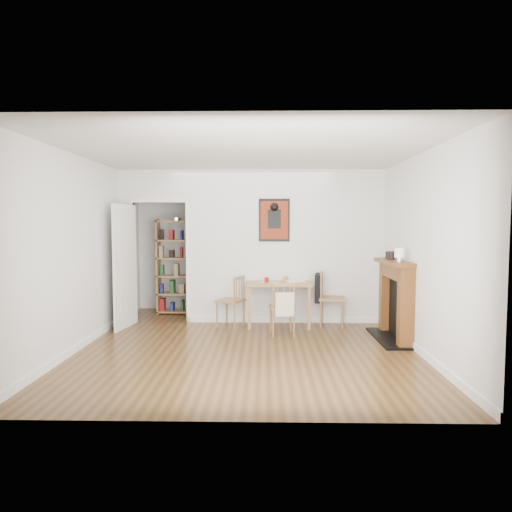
{
  "coord_description": "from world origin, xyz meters",
  "views": [
    {
      "loc": [
        0.25,
        -6.37,
        1.68
      ],
      "look_at": [
        0.11,
        0.6,
        1.19
      ],
      "focal_mm": 32.0,
      "sensor_mm": 36.0,
      "label": 1
    }
  ],
  "objects_px": {
    "dining_table": "(279,287)",
    "orange_fruit": "(286,279)",
    "chair_front": "(282,308)",
    "ceramic_jar_b": "(388,255)",
    "chair_left": "(230,301)",
    "chair_right": "(331,298)",
    "mantel_lamp": "(399,254)",
    "red_glass": "(267,280)",
    "fireplace": "(396,297)",
    "notebook": "(295,281)",
    "bookshelf": "(177,267)",
    "ceramic_jar_a": "(391,255)"
  },
  "relations": [
    {
      "from": "dining_table",
      "to": "chair_right",
      "type": "relative_size",
      "value": 1.19
    },
    {
      "from": "chair_right",
      "to": "notebook",
      "type": "bearing_deg",
      "value": 174.04
    },
    {
      "from": "chair_front",
      "to": "bookshelf",
      "type": "xyz_separation_m",
      "value": [
        -1.92,
        1.64,
        0.46
      ]
    },
    {
      "from": "chair_right",
      "to": "red_glass",
      "type": "height_order",
      "value": "chair_right"
    },
    {
      "from": "bookshelf",
      "to": "notebook",
      "type": "xyz_separation_m",
      "value": [
        2.16,
        -0.97,
        -0.14
      ]
    },
    {
      "from": "red_glass",
      "to": "orange_fruit",
      "type": "xyz_separation_m",
      "value": [
        0.32,
        0.22,
        -0.0
      ]
    },
    {
      "from": "bookshelf",
      "to": "red_glass",
      "type": "height_order",
      "value": "bookshelf"
    },
    {
      "from": "dining_table",
      "to": "mantel_lamp",
      "type": "relative_size",
      "value": 5.37
    },
    {
      "from": "orange_fruit",
      "to": "ceramic_jar_b",
      "type": "distance_m",
      "value": 1.72
    },
    {
      "from": "fireplace",
      "to": "orange_fruit",
      "type": "distance_m",
      "value": 1.85
    },
    {
      "from": "dining_table",
      "to": "chair_left",
      "type": "height_order",
      "value": "chair_left"
    },
    {
      "from": "mantel_lamp",
      "to": "chair_front",
      "type": "bearing_deg",
      "value": 157.82
    },
    {
      "from": "dining_table",
      "to": "chair_right",
      "type": "distance_m",
      "value": 0.88
    },
    {
      "from": "chair_front",
      "to": "ceramic_jar_b",
      "type": "bearing_deg",
      "value": 4.13
    },
    {
      "from": "mantel_lamp",
      "to": "red_glass",
      "type": "bearing_deg",
      "value": 147.31
    },
    {
      "from": "fireplace",
      "to": "chair_front",
      "type": "bearing_deg",
      "value": 171.75
    },
    {
      "from": "orange_fruit",
      "to": "mantel_lamp",
      "type": "distance_m",
      "value": 2.09
    },
    {
      "from": "chair_left",
      "to": "mantel_lamp",
      "type": "bearing_deg",
      "value": -26.44
    },
    {
      "from": "chair_front",
      "to": "ceramic_jar_b",
      "type": "relative_size",
      "value": 7.5
    },
    {
      "from": "ceramic_jar_a",
      "to": "fireplace",
      "type": "bearing_deg",
      "value": -66.77
    },
    {
      "from": "chair_front",
      "to": "chair_left",
      "type": "bearing_deg",
      "value": 146.35
    },
    {
      "from": "orange_fruit",
      "to": "dining_table",
      "type": "bearing_deg",
      "value": -132.87
    },
    {
      "from": "bookshelf",
      "to": "fireplace",
      "type": "xyz_separation_m",
      "value": [
        3.57,
        -1.88,
        -0.26
      ]
    },
    {
      "from": "chair_right",
      "to": "mantel_lamp",
      "type": "relative_size",
      "value": 4.51
    },
    {
      "from": "dining_table",
      "to": "ceramic_jar_b",
      "type": "bearing_deg",
      "value": -16.59
    },
    {
      "from": "chair_front",
      "to": "bookshelf",
      "type": "bearing_deg",
      "value": 139.46
    },
    {
      "from": "chair_right",
      "to": "chair_front",
      "type": "relative_size",
      "value": 1.11
    },
    {
      "from": "chair_front",
      "to": "ceramic_jar_a",
      "type": "distance_m",
      "value": 1.8
    },
    {
      "from": "chair_left",
      "to": "mantel_lamp",
      "type": "distance_m",
      "value": 2.81
    },
    {
      "from": "chair_right",
      "to": "orange_fruit",
      "type": "bearing_deg",
      "value": 170.13
    },
    {
      "from": "chair_left",
      "to": "ceramic_jar_a",
      "type": "bearing_deg",
      "value": -15.5
    },
    {
      "from": "mantel_lamp",
      "to": "chair_right",
      "type": "bearing_deg",
      "value": 120.69
    },
    {
      "from": "dining_table",
      "to": "orange_fruit",
      "type": "distance_m",
      "value": 0.22
    },
    {
      "from": "chair_left",
      "to": "orange_fruit",
      "type": "distance_m",
      "value": 1.0
    },
    {
      "from": "fireplace",
      "to": "mantel_lamp",
      "type": "bearing_deg",
      "value": -102.16
    },
    {
      "from": "orange_fruit",
      "to": "notebook",
      "type": "xyz_separation_m",
      "value": [
        0.15,
        -0.07,
        -0.04
      ]
    },
    {
      "from": "fireplace",
      "to": "notebook",
      "type": "bearing_deg",
      "value": 147.16
    },
    {
      "from": "dining_table",
      "to": "bookshelf",
      "type": "bearing_deg",
      "value": 151.26
    },
    {
      "from": "orange_fruit",
      "to": "notebook",
      "type": "relative_size",
      "value": 0.29
    },
    {
      "from": "chair_left",
      "to": "chair_right",
      "type": "relative_size",
      "value": 0.93
    },
    {
      "from": "orange_fruit",
      "to": "ceramic_jar_b",
      "type": "xyz_separation_m",
      "value": [
        1.54,
        -0.63,
        0.44
      ]
    },
    {
      "from": "dining_table",
      "to": "bookshelf",
      "type": "xyz_separation_m",
      "value": [
        -1.88,
        1.03,
        0.23
      ]
    },
    {
      "from": "red_glass",
      "to": "notebook",
      "type": "relative_size",
      "value": 0.31
    },
    {
      "from": "red_glass",
      "to": "ceramic_jar_b",
      "type": "height_order",
      "value": "ceramic_jar_b"
    },
    {
      "from": "notebook",
      "to": "ceramic_jar_b",
      "type": "xyz_separation_m",
      "value": [
        1.39,
        -0.56,
        0.48
      ]
    },
    {
      "from": "chair_left",
      "to": "bookshelf",
      "type": "height_order",
      "value": "bookshelf"
    },
    {
      "from": "ceramic_jar_b",
      "to": "dining_table",
      "type": "bearing_deg",
      "value": 163.41
    },
    {
      "from": "mantel_lamp",
      "to": "dining_table",
      "type": "bearing_deg",
      "value": 142.06
    },
    {
      "from": "red_glass",
      "to": "orange_fruit",
      "type": "relative_size",
      "value": 1.07
    },
    {
      "from": "notebook",
      "to": "chair_left",
      "type": "bearing_deg",
      "value": -173.48
    }
  ]
}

